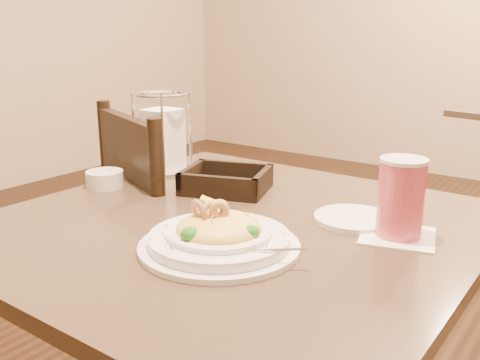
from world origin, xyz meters
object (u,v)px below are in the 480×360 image
Objects in this scene: side_plate at (354,218)px; bread_basket at (226,182)px; drink_glass at (401,199)px; napkin_caddy at (163,138)px; pasta_bowl at (219,236)px; main_table at (234,328)px; dining_chair_near at (179,258)px; butter_ramekin at (105,179)px.

bread_basket is at bearing 177.28° from side_plate.
drink_glass reaches higher than side_plate.
side_plate is (0.57, -0.06, -0.09)m from napkin_caddy.
drink_glass reaches higher than pasta_bowl.
main_table is at bearing -143.21° from side_plate.
side_plate is (0.33, -0.02, -0.01)m from bread_basket.
butter_ramekin is at bearing 103.29° from dining_chair_near.
napkin_caddy reaches higher than pasta_bowl.
bread_basket is (-0.43, 0.05, -0.05)m from drink_glass.
napkin_caddy reaches higher than dining_chair_near.
dining_chair_near reaches higher than main_table.
butter_ramekin is at bearing -94.14° from napkin_caddy.
drink_glass is at bearing 20.83° from main_table.
dining_chair_near reaches higher than pasta_bowl.
side_plate reaches higher than main_table.
bread_basket is 0.33m from side_plate.
main_table is at bearing -159.17° from drink_glass.
dining_chair_near is 0.35m from butter_ramekin.
pasta_bowl is 1.43× the size of napkin_caddy.
drink_glass reaches higher than bread_basket.
bread_basket is at bearing 30.11° from butter_ramekin.
dining_chair_near is 0.35m from napkin_caddy.
butter_ramekin is (-0.40, 0.01, 0.26)m from main_table.
pasta_bowl reaches higher than bread_basket.
side_plate is (0.19, 0.14, 0.24)m from main_table.
napkin_caddy reaches higher than drink_glass.
bread_basket is 0.26m from napkin_caddy.
side_plate is at bearing 36.79° from main_table.
main_table is 0.30m from pasta_bowl.
bread_basket is 0.30m from butter_ramekin.
main_table is at bearing -1.41° from butter_ramekin.
main_table is 0.47m from butter_ramekin.
dining_chair_near is at bearing 171.60° from side_plate.
butter_ramekin is at bearing -171.63° from drink_glass.
side_plate is 0.60m from butter_ramekin.
pasta_bowl is 1.89× the size of drink_glass.
bread_basket is 1.09× the size of napkin_caddy.
butter_ramekin is at bearing -167.28° from side_plate.
butter_ramekin is at bearing 178.59° from main_table.
drink_glass is (0.29, 0.11, 0.31)m from main_table.
side_plate is at bearing 12.72° from butter_ramekin.
pasta_bowl is at bearing 162.58° from dining_chair_near.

